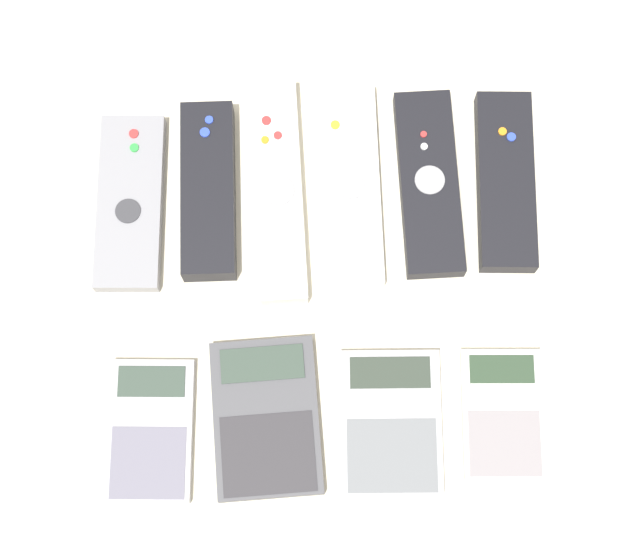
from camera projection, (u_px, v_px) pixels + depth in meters
name	position (u px, v px, depth m)	size (l,w,h in m)	color
ground_plane	(322.00, 323.00, 0.94)	(3.00, 3.00, 0.00)	beige
remote_0	(130.00, 203.00, 0.96)	(0.06, 0.16, 0.02)	gray
remote_1	(208.00, 191.00, 0.95)	(0.05, 0.16, 0.03)	black
remote_2	(279.00, 191.00, 0.95)	(0.04, 0.21, 0.02)	white
remote_3	(351.00, 185.00, 0.96)	(0.05, 0.19, 0.02)	white
remote_4	(429.00, 184.00, 0.96)	(0.05, 0.17, 0.02)	black
remote_5	(505.00, 181.00, 0.96)	(0.06, 0.17, 0.02)	black
calculator_0	(150.00, 430.00, 0.91)	(0.08, 0.12, 0.01)	#B2B2B7
calculator_1	(266.00, 418.00, 0.91)	(0.09, 0.14, 0.02)	#4C4C51
calculator_2	(391.00, 422.00, 0.91)	(0.09, 0.13, 0.01)	#B2B2B7
calculator_3	(503.00, 414.00, 0.91)	(0.07, 0.11, 0.01)	silver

